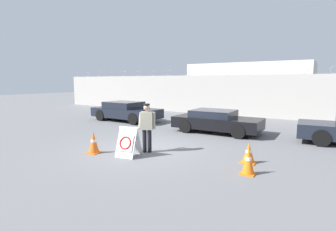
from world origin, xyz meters
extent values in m
plane|color=slate|center=(0.00, 0.00, 0.00)|extent=(90.00, 90.00, 0.00)
cube|color=#ADA8A0|center=(0.00, 11.15, 1.50)|extent=(36.00, 0.30, 2.99)
torus|color=gray|center=(-17.60, 11.15, 3.21)|extent=(0.47, 0.03, 0.47)
torus|color=gray|center=(-15.92, 11.15, 3.21)|extent=(0.47, 0.03, 0.47)
torus|color=gray|center=(-14.25, 11.15, 3.21)|extent=(0.47, 0.03, 0.47)
torus|color=gray|center=(-12.57, 11.15, 3.21)|extent=(0.47, 0.03, 0.47)
torus|color=gray|center=(-10.90, 11.15, 3.21)|extent=(0.47, 0.03, 0.47)
torus|color=gray|center=(-9.22, 11.15, 3.21)|extent=(0.47, 0.03, 0.47)
torus|color=gray|center=(-7.54, 11.15, 3.21)|extent=(0.47, 0.03, 0.47)
torus|color=gray|center=(-5.87, 11.15, 3.21)|extent=(0.47, 0.03, 0.47)
torus|color=gray|center=(-4.19, 11.15, 3.21)|extent=(0.47, 0.03, 0.47)
torus|color=gray|center=(-2.51, 11.15, 3.21)|extent=(0.47, 0.03, 0.47)
torus|color=gray|center=(-0.84, 11.15, 3.21)|extent=(0.47, 0.03, 0.47)
torus|color=gray|center=(0.84, 11.15, 3.21)|extent=(0.47, 0.03, 0.47)
torus|color=gray|center=(2.51, 11.15, 3.21)|extent=(0.47, 0.03, 0.47)
torus|color=gray|center=(4.19, 11.15, 3.21)|extent=(0.47, 0.03, 0.47)
torus|color=gray|center=(5.87, 11.15, 3.21)|extent=(0.47, 0.03, 0.47)
cube|color=silver|center=(-0.29, 15.54, 2.01)|extent=(9.82, 5.03, 4.01)
cube|color=white|center=(0.11, -1.23, 0.48)|extent=(0.74, 0.49, 0.98)
cube|color=white|center=(0.05, -0.88, 0.48)|extent=(0.74, 0.49, 0.98)
cube|color=white|center=(0.08, -1.06, 0.98)|extent=(0.72, 0.17, 0.05)
cube|color=white|center=(0.11, -1.27, 0.50)|extent=(0.59, 0.30, 0.53)
torus|color=red|center=(0.11, -1.28, 0.50)|extent=(0.48, 0.28, 0.44)
cylinder|color=black|center=(0.40, -0.31, 0.41)|extent=(0.15, 0.15, 0.83)
cylinder|color=black|center=(0.24, -0.39, 0.41)|extent=(0.15, 0.15, 0.83)
cube|color=gray|center=(0.32, -0.35, 1.15)|extent=(0.48, 0.38, 0.64)
sphere|color=tan|center=(0.32, -0.35, 1.62)|extent=(0.22, 0.22, 0.22)
cylinder|color=gray|center=(0.56, -0.23, 1.16)|extent=(0.09, 0.09, 0.61)
cylinder|color=gray|center=(0.03, -0.37, 1.13)|extent=(0.23, 0.34, 0.59)
cylinder|color=black|center=(0.32, -0.35, 1.73)|extent=(0.24, 0.24, 0.05)
cube|color=orange|center=(4.03, -0.69, 0.01)|extent=(0.39, 0.39, 0.03)
cone|color=orange|center=(4.03, -0.69, 0.40)|extent=(0.33, 0.33, 0.73)
cylinder|color=white|center=(4.03, -0.69, 0.43)|extent=(0.16, 0.16, 0.10)
cube|color=orange|center=(3.77, 0.32, 0.01)|extent=(0.44, 0.44, 0.03)
cone|color=orange|center=(3.77, 0.32, 0.34)|extent=(0.37, 0.37, 0.61)
cylinder|color=white|center=(3.77, 0.32, 0.37)|extent=(0.19, 0.19, 0.09)
cube|color=orange|center=(-1.21, -1.46, 0.01)|extent=(0.44, 0.44, 0.03)
cone|color=orange|center=(-1.21, -1.46, 0.40)|extent=(0.37, 0.37, 0.75)
cylinder|color=white|center=(-1.21, -1.46, 0.44)|extent=(0.19, 0.19, 0.10)
cylinder|color=black|center=(-3.84, 5.81, 0.35)|extent=(0.72, 0.22, 0.71)
cylinder|color=black|center=(-3.90, 3.98, 0.35)|extent=(0.72, 0.22, 0.71)
cylinder|color=black|center=(-6.66, 5.91, 0.35)|extent=(0.72, 0.22, 0.71)
cylinder|color=black|center=(-6.72, 4.08, 0.35)|extent=(0.72, 0.22, 0.71)
cube|color=black|center=(-5.28, 4.94, 0.54)|extent=(4.61, 2.11, 0.58)
cube|color=black|center=(-5.51, 4.95, 1.03)|extent=(2.24, 1.83, 0.41)
cylinder|color=black|center=(2.39, 5.34, 0.32)|extent=(0.65, 0.21, 0.64)
cylinder|color=black|center=(2.43, 3.57, 0.32)|extent=(0.65, 0.21, 0.64)
cylinder|color=black|center=(-0.23, 5.29, 0.32)|extent=(0.65, 0.21, 0.64)
cylinder|color=black|center=(-0.20, 3.52, 0.32)|extent=(0.65, 0.21, 0.64)
cube|color=black|center=(1.10, 4.43, 0.50)|extent=(4.27, 1.96, 0.54)
cube|color=black|center=(0.89, 4.43, 0.94)|extent=(2.07, 1.73, 0.35)
cylinder|color=black|center=(5.61, 3.93, 0.34)|extent=(0.69, 0.25, 0.67)
cylinder|color=black|center=(5.48, 5.64, 0.34)|extent=(0.69, 0.25, 0.67)
camera|label=1|loc=(5.86, -7.75, 2.56)|focal=28.00mm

